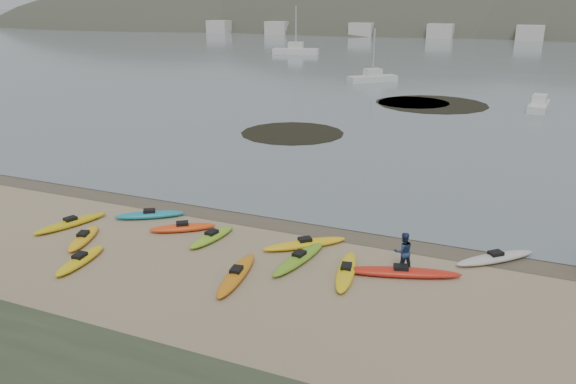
% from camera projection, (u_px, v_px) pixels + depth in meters
% --- Properties ---
extents(ground, '(600.00, 600.00, 0.00)m').
position_uv_depth(ground, '(288.00, 221.00, 27.44)').
color(ground, tan).
rests_on(ground, ground).
extents(wet_sand, '(60.00, 60.00, 0.00)m').
position_uv_depth(wet_sand, '(286.00, 223.00, 27.17)').
color(wet_sand, brown).
rests_on(wet_sand, ground).
extents(water, '(1200.00, 1200.00, 0.00)m').
position_uv_depth(water, '(517.00, 21.00, 288.51)').
color(water, slate).
rests_on(water, ground).
extents(kayaks, '(21.47, 9.96, 0.34)m').
position_uv_depth(kayaks, '(244.00, 248.00, 24.04)').
color(kayaks, yellow).
rests_on(kayaks, ground).
extents(person_east, '(0.98, 0.93, 1.60)m').
position_uv_depth(person_east, '(403.00, 251.00, 22.21)').
color(person_east, navy).
rests_on(person_east, ground).
extents(kelp_mats, '(18.00, 27.90, 0.04)m').
position_uv_depth(kelp_mats, '(396.00, 110.00, 54.90)').
color(kelp_mats, black).
rests_on(kelp_mats, water).
extents(moored_boats, '(80.64, 90.69, 1.28)m').
position_uv_depth(moored_boats, '(467.00, 59.00, 97.41)').
color(moored_boats, silver).
rests_on(moored_boats, ground).
extents(far_town, '(199.00, 5.00, 4.00)m').
position_uv_depth(far_town, '(520.00, 33.00, 150.75)').
color(far_town, beige).
rests_on(far_town, ground).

